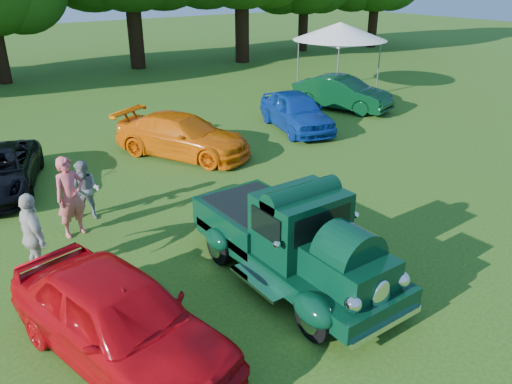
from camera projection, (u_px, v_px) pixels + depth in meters
ground at (282, 273)px, 10.46m from camera, size 120.00×120.00×0.00m
hero_pickup at (292, 241)px, 9.99m from camera, size 2.35×5.04×1.97m
red_convertible at (119, 318)px, 7.90m from camera, size 2.79×4.78×1.53m
back_car_orange at (183, 136)px, 16.91m from camera, size 4.02×5.17×1.40m
back_car_blue at (296, 111)px, 19.73m from camera, size 2.89×4.68×1.49m
back_car_green at (342, 93)px, 22.66m from camera, size 2.93×4.76×1.48m
spectator_pink at (70, 197)px, 11.62m from camera, size 0.79×0.60×1.97m
spectator_grey at (86, 191)px, 12.47m from camera, size 0.95×0.93×1.55m
spectator_white at (34, 237)px, 9.98m from camera, size 0.58×1.14×1.86m
canopy_tent at (340, 32)px, 24.79m from camera, size 4.72×4.72×3.53m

